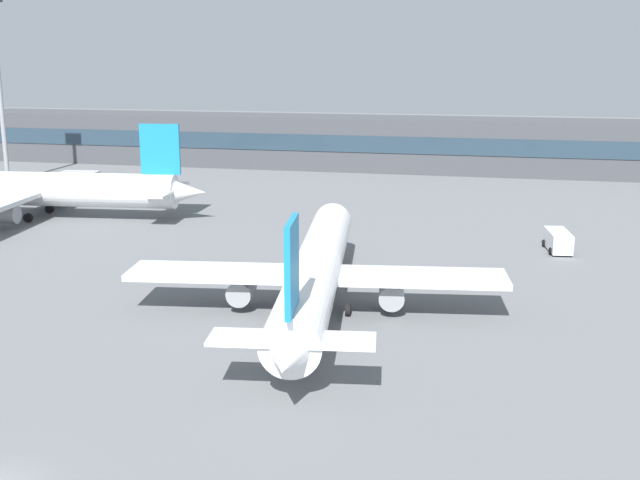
{
  "coord_description": "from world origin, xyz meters",
  "views": [
    {
      "loc": [
        22.13,
        -27.91,
        19.55
      ],
      "look_at": [
        6.45,
        40.0,
        3.0
      ],
      "focal_mm": 43.91,
      "sensor_mm": 36.0,
      "label": 1
    }
  ],
  "objects": [
    {
      "name": "airplane_mid",
      "position": [
        -35.26,
        55.93,
        3.55
      ],
      "size": [
        47.06,
        32.98,
        11.63
      ],
      "color": "silver",
      "rests_on": "ground_plane"
    },
    {
      "name": "ground_plane",
      "position": [
        0.0,
        40.0,
        0.0
      ],
      "size": [
        400.0,
        400.0,
        0.0
      ],
      "primitive_type": "plane",
      "color": "slate"
    },
    {
      "name": "service_van_white",
      "position": [
        28.36,
        52.97,
        1.11
      ],
      "size": [
        2.89,
        5.43,
        2.08
      ],
      "color": "white",
      "rests_on": "ground_plane"
    },
    {
      "name": "terminal_building",
      "position": [
        0.0,
        107.47,
        4.5
      ],
      "size": [
        150.21,
        12.13,
        9.0
      ],
      "color": "#3F4247",
      "rests_on": "ground_plane"
    },
    {
      "name": "airplane_near",
      "position": [
        8.53,
        30.05,
        3.19
      ],
      "size": [
        29.7,
        42.27,
        10.46
      ],
      "color": "white",
      "rests_on": "ground_plane"
    }
  ]
}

